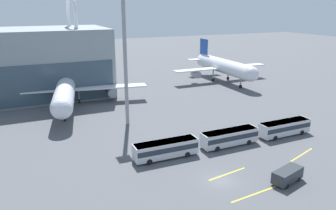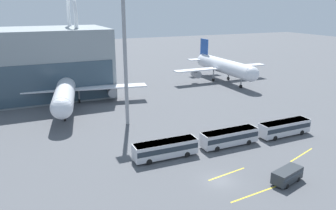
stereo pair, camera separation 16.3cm
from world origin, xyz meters
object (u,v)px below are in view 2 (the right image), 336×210
Objects in this scene: airliner_at_gate_near at (66,87)px; service_van_foreground at (287,175)px; airliner_at_gate_far at (223,66)px; shuttle_bus_0 at (166,148)px; shuttle_bus_1 at (229,137)px; shuttle_bus_2 at (284,127)px; floodlight_mast at (125,52)px.

airliner_at_gate_near is 7.48× the size of service_van_foreground.
airliner_at_gate_near is 1.21× the size of airliner_at_gate_far.
airliner_at_gate_far is at bearing 48.77° from shuttle_bus_0.
airliner_at_gate_far is at bearing 107.62° from airliner_at_gate_near.
airliner_at_gate_near reaches higher than shuttle_bus_1.
shuttle_bus_0 is at bearing -41.82° from airliner_at_gate_far.
airliner_at_gate_near is at bearing 106.13° from shuttle_bus_0.
airliner_at_gate_far is at bearing 70.56° from shuttle_bus_2.
shuttle_bus_0 is at bearing 178.86° from shuttle_bus_1.
shuttle_bus_1 is (12.95, -0.12, 0.00)m from shuttle_bus_0.
airliner_at_gate_far is 3.11× the size of shuttle_bus_2.
shuttle_bus_0 is 19.83m from service_van_foreground.
floodlight_mast is (-13.88, 18.97, 14.06)m from shuttle_bus_1.
shuttle_bus_0 is (-41.89, -46.67, -3.57)m from airliner_at_gate_far.
shuttle_bus_1 and shuttle_bus_2 have the same top height.
airliner_at_gate_near is at bearing 131.83° from shuttle_bus_2.
airliner_at_gate_near is 3.75× the size of shuttle_bus_0.
airliner_at_gate_far is 1.27× the size of floodlight_mast.
shuttle_bus_2 is 35.92m from floodlight_mast.
shuttle_bus_1 is 12.95m from shuttle_bus_2.
airliner_at_gate_near is 53.33m from airliner_at_gate_far.
service_van_foreground is at bearing -89.93° from shuttle_bus_1.
airliner_at_gate_far reaches higher than shuttle_bus_0.
floodlight_mast is at bearing 93.49° from shuttle_bus_0.
shuttle_bus_2 is (25.90, -0.46, 0.00)m from shuttle_bus_0.
shuttle_bus_2 is at bearing 33.04° from service_van_foreground.
airliner_at_gate_near is 25.68m from floodlight_mast.
airliner_at_gate_far is (52.87, 6.92, 0.54)m from airliner_at_gate_near.
shuttle_bus_2 is 2.00× the size of service_van_foreground.
service_van_foreground is (24.11, -54.59, -3.58)m from airliner_at_gate_near.
floodlight_mast is (-14.05, 33.70, 14.60)m from service_van_foreground.
airliner_at_gate_far is 52.12m from floodlight_mast.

